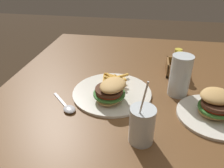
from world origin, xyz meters
TOP-DOWN VIEW (x-y plane):
  - dining_table at (0.00, 0.00)m, footprint 1.29×1.11m
  - meal_plate_near at (0.08, -0.09)m, footprint 0.31×0.31m
  - beer_glass at (0.01, 0.17)m, footprint 0.08×0.08m
  - juice_glass at (0.29, 0.04)m, footprint 0.07×0.07m
  - spoon at (0.18, -0.22)m, footprint 0.13×0.13m
  - meal_plate_far at (0.13, 0.28)m, footprint 0.24×0.24m
  - condiment_caddy at (-0.16, 0.17)m, footprint 0.11×0.08m

SIDE VIEW (x-z plane):
  - dining_table at x=0.00m, z-range 0.25..0.96m
  - spoon at x=0.18m, z-range 0.71..0.73m
  - meal_plate_near at x=0.08m, z-range 0.69..0.79m
  - meal_plate_far at x=0.13m, z-range 0.69..0.79m
  - condiment_caddy at x=-0.16m, z-range 0.70..0.81m
  - juice_glass at x=0.29m, z-range 0.66..0.87m
  - beer_glass at x=0.01m, z-range 0.71..0.87m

